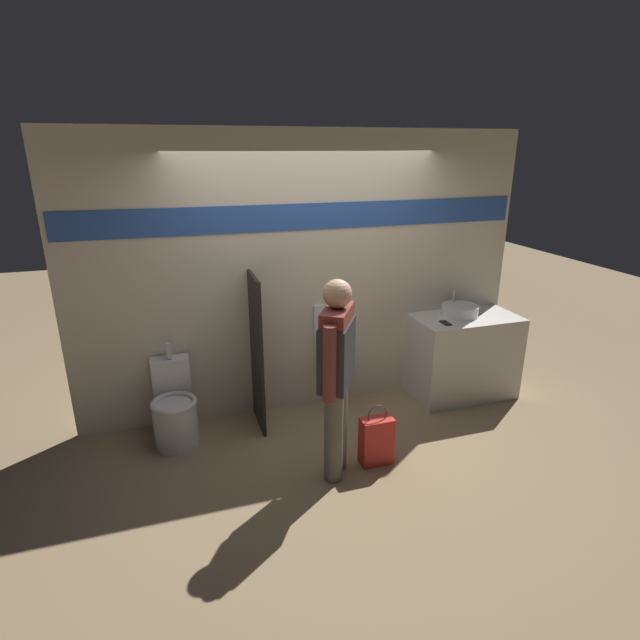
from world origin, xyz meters
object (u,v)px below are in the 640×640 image
(sink_basin, at_px, (460,310))
(urinal_near_counter, at_px, (333,340))
(person_in_vest, at_px, (337,367))
(toilet, at_px, (175,412))
(cell_phone, at_px, (445,323))
(shopping_bag, at_px, (376,440))

(sink_basin, bearing_deg, urinal_near_counter, 176.57)
(person_in_vest, bearing_deg, toilet, 85.98)
(toilet, bearing_deg, sink_basin, 1.52)
(sink_basin, relative_size, cell_phone, 2.66)
(cell_phone, height_order, urinal_near_counter, urinal_near_counter)
(person_in_vest, relative_size, shopping_bag, 3.01)
(urinal_near_counter, bearing_deg, shopping_bag, -87.75)
(urinal_near_counter, distance_m, person_in_vest, 1.11)
(shopping_bag, bearing_deg, urinal_near_counter, 92.25)
(person_in_vest, xyz_separation_m, shopping_bag, (0.37, 0.03, -0.74))
(urinal_near_counter, bearing_deg, toilet, -174.13)
(sink_basin, bearing_deg, cell_phone, -146.67)
(sink_basin, xyz_separation_m, person_in_vest, (-1.69, -0.96, 0.01))
(sink_basin, distance_m, person_in_vest, 1.95)
(sink_basin, bearing_deg, toilet, -178.48)
(toilet, bearing_deg, shopping_bag, -28.34)
(sink_basin, bearing_deg, shopping_bag, -144.80)
(sink_basin, distance_m, toilet, 2.98)
(urinal_near_counter, xyz_separation_m, toilet, (-1.55, -0.16, -0.45))
(urinal_near_counter, distance_m, shopping_bag, 1.14)
(urinal_near_counter, relative_size, toilet, 1.28)
(person_in_vest, bearing_deg, urinal_near_counter, 14.40)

